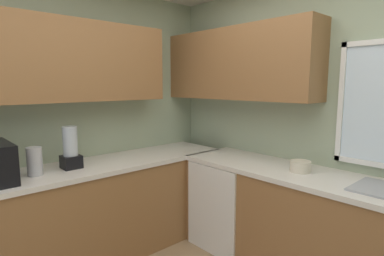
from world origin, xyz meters
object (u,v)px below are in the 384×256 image
object	(u,v)px
kettle	(35,161)
bowl	(300,166)
dishwasher	(230,203)
blender_appliance	(71,150)

from	to	relation	value
kettle	bowl	bearing A→B (deg)	50.47
dishwasher	blender_appliance	distance (m)	1.60
dishwasher	kettle	distance (m)	1.83
bowl	blender_appliance	xyz separation A→B (m)	(-1.37, -1.35, 0.12)
dishwasher	bowl	world-z (taller)	bowl
kettle	blender_appliance	bearing A→B (deg)	93.91
blender_appliance	kettle	bearing A→B (deg)	-86.09
kettle	bowl	world-z (taller)	kettle
dishwasher	blender_appliance	size ratio (longest dim) A/B	2.35
dishwasher	blender_appliance	world-z (taller)	blender_appliance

